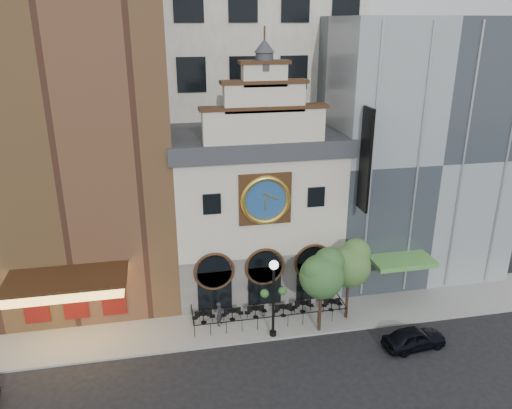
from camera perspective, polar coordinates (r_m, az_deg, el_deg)
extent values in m
plane|color=black|center=(34.18, 2.40, -15.24)|extent=(120.00, 120.00, 0.00)
cube|color=gray|center=(36.14, 1.45, -12.89)|extent=(44.00, 5.00, 0.15)
cube|color=#605E5B|center=(39.78, -0.27, -6.12)|extent=(12.00, 8.00, 4.00)
cube|color=beige|center=(37.65, -0.28, 1.39)|extent=(12.00, 8.00, 7.00)
cube|color=#2D3035|center=(36.53, -0.30, 7.49)|extent=(12.60, 8.60, 1.20)
cube|color=#392211|center=(33.58, 1.05, 0.63)|extent=(3.60, 0.25, 3.60)
cylinder|color=navy|center=(33.45, 1.10, 0.55)|extent=(3.10, 0.12, 3.10)
torus|color=gold|center=(33.38, 1.13, 0.50)|extent=(3.46, 0.36, 3.46)
cylinder|color=#2D3035|center=(32.18, 0.96, 16.01)|extent=(1.10, 1.10, 1.10)
cone|color=#2D3035|center=(32.12, 0.97, 17.70)|extent=(1.30, 1.30, 0.80)
cube|color=brown|center=(38.16, -20.66, 8.13)|extent=(14.00, 12.00, 25.00)
cube|color=#FFBF59|center=(33.70, -20.77, -8.55)|extent=(7.00, 3.40, 0.70)
cube|color=#392211|center=(33.49, -20.87, -7.87)|extent=(7.40, 3.80, 0.15)
cube|color=#62110D|center=(36.16, -19.95, -10.37)|extent=(5.60, 0.15, 2.60)
cube|color=gray|center=(43.04, 16.53, 6.44)|extent=(14.00, 12.00, 20.00)
cube|color=#589D47|center=(37.91, 16.40, -6.23)|extent=(4.50, 2.40, 0.35)
cube|color=black|center=(33.96, 12.40, 4.97)|extent=(0.18, 1.60, 7.00)
cube|color=silver|center=(47.45, -3.28, 20.46)|extent=(20.00, 16.00, 40.00)
cylinder|color=black|center=(35.35, -6.04, -12.28)|extent=(0.68, 0.68, 0.03)
cylinder|color=black|center=(35.55, -6.02, -12.78)|extent=(0.06, 0.06, 0.72)
cylinder|color=black|center=(35.51, -2.73, -12.01)|extent=(0.68, 0.68, 0.03)
cylinder|color=black|center=(35.71, -2.72, -12.51)|extent=(0.06, 0.06, 0.72)
cylinder|color=black|center=(35.72, -0.04, -11.77)|extent=(0.68, 0.68, 0.03)
cylinder|color=black|center=(35.92, -0.04, -12.27)|extent=(0.06, 0.06, 0.72)
cylinder|color=black|center=(35.93, 3.16, -11.59)|extent=(0.68, 0.68, 0.03)
cylinder|color=black|center=(36.13, 3.15, -12.09)|extent=(0.06, 0.06, 0.72)
cylinder|color=black|center=(36.49, 5.38, -11.12)|extent=(0.68, 0.68, 0.03)
cylinder|color=black|center=(36.68, 5.36, -11.61)|extent=(0.06, 0.06, 0.72)
cylinder|color=black|center=(36.92, 8.65, -10.87)|extent=(0.68, 0.68, 0.03)
cylinder|color=black|center=(37.11, 8.62, -11.36)|extent=(0.06, 0.06, 0.72)
imported|color=black|center=(34.66, 17.63, -14.33)|extent=(4.31, 2.13, 1.41)
imported|color=black|center=(34.96, -4.17, -12.35)|extent=(0.67, 0.76, 1.75)
cylinder|color=black|center=(32.99, 2.00, -11.12)|extent=(0.18, 0.18, 5.03)
cylinder|color=black|center=(34.28, 1.95, -14.49)|extent=(0.44, 0.44, 0.30)
sphere|color=white|center=(31.66, 2.06, -6.92)|extent=(0.60, 0.60, 0.60)
sphere|color=#265421|center=(32.45, 0.98, -10.14)|extent=(0.56, 0.56, 0.56)
sphere|color=#265421|center=(32.77, 3.03, -9.84)|extent=(0.56, 0.56, 0.56)
cylinder|color=#382619|center=(34.27, 7.32, -11.82)|extent=(0.23, 0.23, 3.16)
sphere|color=#2B5823|center=(33.02, 7.52, -8.17)|extent=(2.93, 2.93, 2.93)
sphere|color=#2B5823|center=(33.11, 8.32, -6.59)|extent=(2.03, 2.03, 2.03)
sphere|color=#2B5823|center=(32.44, 6.93, -7.57)|extent=(1.81, 1.81, 1.81)
cylinder|color=#382619|center=(35.91, 10.37, -10.43)|extent=(0.22, 0.22, 3.12)
sphere|color=#3C6829|center=(34.73, 10.63, -6.95)|extent=(2.90, 2.90, 2.90)
sphere|color=#3C6829|center=(34.86, 11.36, -5.46)|extent=(2.01, 2.01, 2.01)
sphere|color=#3C6829|center=(34.14, 10.12, -6.36)|extent=(1.78, 1.78, 1.78)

